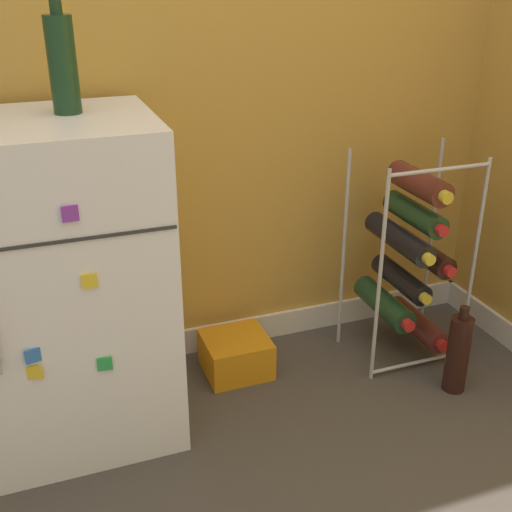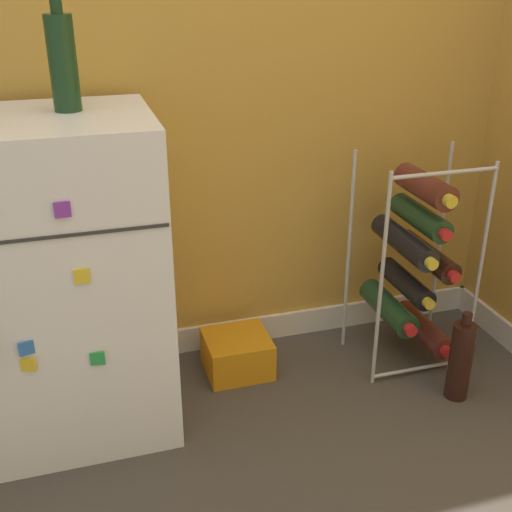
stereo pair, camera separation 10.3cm
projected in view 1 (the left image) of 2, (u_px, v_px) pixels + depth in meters
ground_plane at (322, 476)px, 1.68m from camera, size 14.00×14.00×0.00m
mini_fridge at (71, 286)px, 1.70m from camera, size 0.50×0.48×0.89m
wine_rack at (408, 258)px, 2.08m from camera, size 0.35×0.33×0.70m
soda_box at (236, 354)px, 2.09m from camera, size 0.21×0.20×0.12m
fridge_top_bottle at (62, 64)px, 1.52m from camera, size 0.07×0.07×0.27m
loose_bottle_floor at (458, 353)px, 1.97m from camera, size 0.07×0.07×0.29m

